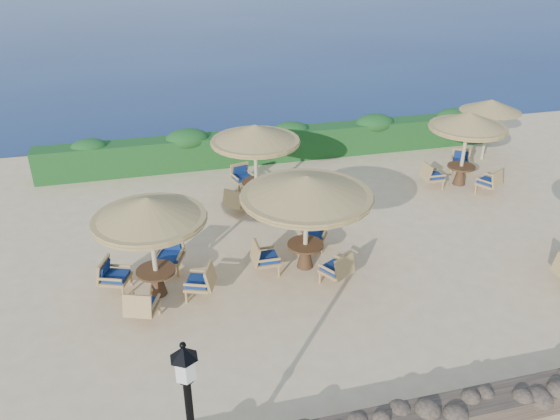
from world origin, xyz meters
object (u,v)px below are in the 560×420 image
at_px(cafe_set_3, 256,147).
at_px(cafe_set_4, 467,134).
at_px(cafe_set_0, 151,231).
at_px(cafe_set_1, 307,199).
at_px(extra_parasol, 491,106).

relative_size(cafe_set_3, cafe_set_4, 1.04).
xyz_separation_m(cafe_set_0, cafe_set_1, (3.88, 0.28, 0.23)).
height_order(cafe_set_1, cafe_set_4, same).
distance_m(cafe_set_3, cafe_set_4, 7.28).
xyz_separation_m(cafe_set_0, cafe_set_3, (3.47, 4.53, 0.13)).
bearing_deg(extra_parasol, cafe_set_0, -155.06).
bearing_deg(cafe_set_3, cafe_set_1, -84.48).
bearing_deg(cafe_set_3, extra_parasol, 8.85).
xyz_separation_m(extra_parasol, cafe_set_1, (-9.02, -5.72, -0.15)).
bearing_deg(cafe_set_1, cafe_set_3, 95.52).
bearing_deg(cafe_set_1, extra_parasol, 32.37).
bearing_deg(cafe_set_0, cafe_set_4, 20.76).
height_order(cafe_set_0, cafe_set_1, same).
relative_size(extra_parasol, cafe_set_3, 0.84).
height_order(extra_parasol, cafe_set_3, cafe_set_3).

